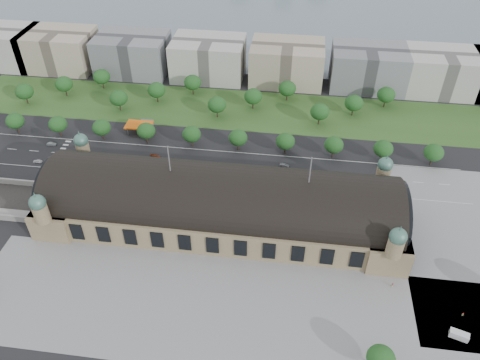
# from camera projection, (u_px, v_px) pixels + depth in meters

# --- Properties ---
(ground) EXTENTS (900.00, 900.00, 0.00)m
(ground) POSITION_uv_depth(u_px,v_px,m) (221.00, 221.00, 200.63)
(ground) COLOR black
(ground) RESTS_ON ground
(station) EXTENTS (150.00, 48.40, 44.30)m
(station) POSITION_uv_depth(u_px,v_px,m) (221.00, 203.00, 194.12)
(station) COLOR #91825A
(station) RESTS_ON ground
(plaza_south) EXTENTS (190.00, 48.00, 0.12)m
(plaza_south) POSITION_uv_depth(u_px,v_px,m) (229.00, 310.00, 165.90)
(plaza_south) COLOR gray
(plaza_south) RESTS_ON ground
(plaza_east) EXTENTS (56.00, 100.00, 0.12)m
(plaza_east) POSITION_uv_depth(u_px,v_px,m) (471.00, 245.00, 190.12)
(plaza_east) COLOR gray
(plaza_east) RESTS_ON ground
(road_slab) EXTENTS (260.00, 26.00, 0.10)m
(road_slab) POSITION_uv_depth(u_px,v_px,m) (194.00, 164.00, 231.80)
(road_slab) COLOR black
(road_slab) RESTS_ON ground
(grass_belt) EXTENTS (300.00, 45.00, 0.10)m
(grass_belt) POSITION_uv_depth(u_px,v_px,m) (222.00, 108.00, 273.43)
(grass_belt) COLOR #2E5221
(grass_belt) RESTS_ON ground
(petrol_station) EXTENTS (14.00, 13.00, 5.05)m
(petrol_station) POSITION_uv_depth(u_px,v_px,m) (143.00, 125.00, 254.30)
(petrol_station) COLOR orange
(petrol_station) RESTS_ON ground
(office_0) EXTENTS (45.00, 32.00, 24.00)m
(office_0) POSITION_uv_depth(u_px,v_px,m) (2.00, 46.00, 312.30)
(office_0) COLOR #B4B2AB
(office_0) RESTS_ON ground
(office_1) EXTENTS (45.00, 32.00, 24.00)m
(office_1) POSITION_uv_depth(u_px,v_px,m) (59.00, 50.00, 308.22)
(office_1) COLOR #B8A791
(office_1) RESTS_ON ground
(office_2) EXTENTS (45.00, 32.00, 24.00)m
(office_2) POSITION_uv_depth(u_px,v_px,m) (133.00, 54.00, 303.11)
(office_2) COLOR gray
(office_2) RESTS_ON ground
(office_3) EXTENTS (45.00, 32.00, 24.00)m
(office_3) POSITION_uv_depth(u_px,v_px,m) (208.00, 58.00, 298.01)
(office_3) COLOR #B4B2AB
(office_3) RESTS_ON ground
(office_4) EXTENTS (45.00, 32.00, 24.00)m
(office_4) POSITION_uv_depth(u_px,v_px,m) (287.00, 63.00, 292.90)
(office_4) COLOR #B8A791
(office_4) RESTS_ON ground
(office_5) EXTENTS (45.00, 32.00, 24.00)m
(office_5) POSITION_uv_depth(u_px,v_px,m) (368.00, 68.00, 287.80)
(office_5) COLOR gray
(office_5) RESTS_ON ground
(office_6) EXTENTS (45.00, 32.00, 24.00)m
(office_6) POSITION_uv_depth(u_px,v_px,m) (444.00, 72.00, 283.20)
(office_6) COLOR #B4B2AB
(office_6) RESTS_ON ground
(tree_row_0) EXTENTS (9.60, 9.60, 11.52)m
(tree_row_0) POSITION_uv_depth(u_px,v_px,m) (15.00, 121.00, 248.79)
(tree_row_0) COLOR #2D2116
(tree_row_0) RESTS_ON ground
(tree_row_1) EXTENTS (9.60, 9.60, 11.52)m
(tree_row_1) POSITION_uv_depth(u_px,v_px,m) (58.00, 124.00, 246.34)
(tree_row_1) COLOR #2D2116
(tree_row_1) RESTS_ON ground
(tree_row_2) EXTENTS (9.60, 9.60, 11.52)m
(tree_row_2) POSITION_uv_depth(u_px,v_px,m) (101.00, 128.00, 243.89)
(tree_row_2) COLOR #2D2116
(tree_row_2) RESTS_ON ground
(tree_row_3) EXTENTS (9.60, 9.60, 11.52)m
(tree_row_3) POSITION_uv_depth(u_px,v_px,m) (146.00, 131.00, 241.44)
(tree_row_3) COLOR #2D2116
(tree_row_3) RESTS_ON ground
(tree_row_4) EXTENTS (9.60, 9.60, 11.52)m
(tree_row_4) POSITION_uv_depth(u_px,v_px,m) (192.00, 134.00, 238.99)
(tree_row_4) COLOR #2D2116
(tree_row_4) RESTS_ON ground
(tree_row_5) EXTENTS (9.60, 9.60, 11.52)m
(tree_row_5) POSITION_uv_depth(u_px,v_px,m) (238.00, 138.00, 236.54)
(tree_row_5) COLOR #2D2116
(tree_row_5) RESTS_ON ground
(tree_row_6) EXTENTS (9.60, 9.60, 11.52)m
(tree_row_6) POSITION_uv_depth(u_px,v_px,m) (285.00, 141.00, 234.09)
(tree_row_6) COLOR #2D2116
(tree_row_6) RESTS_ON ground
(tree_row_7) EXTENTS (9.60, 9.60, 11.52)m
(tree_row_7) POSITION_uv_depth(u_px,v_px,m) (334.00, 145.00, 231.64)
(tree_row_7) COLOR #2D2116
(tree_row_7) RESTS_ON ground
(tree_row_8) EXTENTS (9.60, 9.60, 11.52)m
(tree_row_8) POSITION_uv_depth(u_px,v_px,m) (383.00, 149.00, 229.19)
(tree_row_8) COLOR #2D2116
(tree_row_8) RESTS_ON ground
(tree_row_9) EXTENTS (9.60, 9.60, 11.52)m
(tree_row_9) POSITION_uv_depth(u_px,v_px,m) (434.00, 152.00, 226.74)
(tree_row_9) COLOR #2D2116
(tree_row_9) RESTS_ON ground
(tree_belt_0) EXTENTS (10.40, 10.40, 12.48)m
(tree_belt_0) POSITION_uv_depth(u_px,v_px,m) (24.00, 92.00, 272.41)
(tree_belt_0) COLOR #2D2116
(tree_belt_0) RESTS_ON ground
(tree_belt_1) EXTENTS (10.40, 10.40, 12.48)m
(tree_belt_1) POSITION_uv_depth(u_px,v_px,m) (64.00, 84.00, 279.67)
(tree_belt_1) COLOR #2D2116
(tree_belt_1) RESTS_ON ground
(tree_belt_2) EXTENTS (10.40, 10.40, 12.48)m
(tree_belt_2) POSITION_uv_depth(u_px,v_px,m) (102.00, 77.00, 286.92)
(tree_belt_2) COLOR #2D2116
(tree_belt_2) RESTS_ON ground
(tree_belt_3) EXTENTS (10.40, 10.40, 12.48)m
(tree_belt_3) POSITION_uv_depth(u_px,v_px,m) (118.00, 98.00, 266.59)
(tree_belt_3) COLOR #2D2116
(tree_belt_3) RESTS_ON ground
(tree_belt_4) EXTENTS (10.40, 10.40, 12.48)m
(tree_belt_4) POSITION_uv_depth(u_px,v_px,m) (157.00, 90.00, 273.85)
(tree_belt_4) COLOR #2D2116
(tree_belt_4) RESTS_ON ground
(tree_belt_5) EXTENTS (10.40, 10.40, 12.48)m
(tree_belt_5) POSITION_uv_depth(u_px,v_px,m) (193.00, 82.00, 281.10)
(tree_belt_5) COLOR #2D2116
(tree_belt_5) RESTS_ON ground
(tree_belt_6) EXTENTS (10.40, 10.40, 12.48)m
(tree_belt_6) POSITION_uv_depth(u_px,v_px,m) (217.00, 105.00, 260.77)
(tree_belt_6) COLOR #2D2116
(tree_belt_6) RESTS_ON ground
(tree_belt_7) EXTENTS (10.40, 10.40, 12.48)m
(tree_belt_7) POSITION_uv_depth(u_px,v_px,m) (253.00, 96.00, 268.03)
(tree_belt_7) COLOR #2D2116
(tree_belt_7) RESTS_ON ground
(tree_belt_8) EXTENTS (10.40, 10.40, 12.48)m
(tree_belt_8) POSITION_uv_depth(u_px,v_px,m) (287.00, 88.00, 275.28)
(tree_belt_8) COLOR #2D2116
(tree_belt_8) RESTS_ON ground
(tree_belt_9) EXTENTS (10.40, 10.40, 12.48)m
(tree_belt_9) POSITION_uv_depth(u_px,v_px,m) (320.00, 112.00, 254.95)
(tree_belt_9) COLOR #2D2116
(tree_belt_9) RESTS_ON ground
(tree_belt_10) EXTENTS (10.40, 10.40, 12.48)m
(tree_belt_10) POSITION_uv_depth(u_px,v_px,m) (354.00, 103.00, 262.21)
(tree_belt_10) COLOR #2D2116
(tree_belt_10) RESTS_ON ground
(tree_belt_11) EXTENTS (10.40, 10.40, 12.48)m
(tree_belt_11) POSITION_uv_depth(u_px,v_px,m) (386.00, 95.00, 269.46)
(tree_belt_11) COLOR #2D2116
(tree_belt_11) RESTS_ON ground
(tree_plaza_s) EXTENTS (9.00, 9.00, 10.64)m
(tree_plaza_s) POSITION_uv_depth(u_px,v_px,m) (381.00, 358.00, 144.21)
(tree_plaza_s) COLOR #2D2116
(tree_plaza_s) RESTS_ON ground
(traffic_car_0) EXTENTS (4.53, 1.88, 1.53)m
(traffic_car_0) POSITION_uv_depth(u_px,v_px,m) (38.00, 161.00, 232.37)
(traffic_car_0) COLOR silver
(traffic_car_0) RESTS_ON ground
(traffic_car_1) EXTENTS (4.73, 1.95, 1.53)m
(traffic_car_1) POSITION_uv_depth(u_px,v_px,m) (52.00, 144.00, 243.89)
(traffic_car_1) COLOR #919599
(traffic_car_1) RESTS_ON ground
(traffic_car_2) EXTENTS (5.85, 3.04, 1.57)m
(traffic_car_2) POSITION_uv_depth(u_px,v_px,m) (116.00, 166.00, 229.10)
(traffic_car_2) COLOR black
(traffic_car_2) RESTS_ON ground
(traffic_car_3) EXTENTS (5.31, 2.71, 1.47)m
(traffic_car_3) POSITION_uv_depth(u_px,v_px,m) (156.00, 156.00, 235.63)
(traffic_car_3) COLOR maroon
(traffic_car_3) RESTS_ON ground
(traffic_car_4) EXTENTS (4.59, 2.05, 1.53)m
(traffic_car_4) POSITION_uv_depth(u_px,v_px,m) (261.00, 177.00, 222.97)
(traffic_car_4) COLOR #192247
(traffic_car_4) RESTS_ON ground
(traffic_car_5) EXTENTS (4.89, 2.26, 1.55)m
(traffic_car_5) POSITION_uv_depth(u_px,v_px,m) (284.00, 165.00, 229.73)
(traffic_car_5) COLOR #5C5E64
(traffic_car_5) RESTS_ON ground
(traffic_car_6) EXTENTS (5.14, 2.60, 1.39)m
(traffic_car_6) POSITION_uv_depth(u_px,v_px,m) (383.00, 185.00, 218.32)
(traffic_car_6) COLOR white
(traffic_car_6) RESTS_ON ground
(parked_car_0) EXTENTS (4.79, 4.14, 1.56)m
(parked_car_0) POSITION_uv_depth(u_px,v_px,m) (86.00, 174.00, 224.16)
(parked_car_0) COLOR black
(parked_car_0) RESTS_ON ground
(parked_car_1) EXTENTS (5.13, 4.51, 1.32)m
(parked_car_1) POSITION_uv_depth(u_px,v_px,m) (127.00, 180.00, 221.29)
(parked_car_1) COLOR maroon
(parked_car_1) RESTS_ON ground
(parked_car_2) EXTENTS (5.73, 3.93, 1.54)m
(parked_car_2) POSITION_uv_depth(u_px,v_px,m) (91.00, 172.00, 225.84)
(parked_car_2) COLOR #171941
(parked_car_2) RESTS_ON ground
(parked_car_3) EXTENTS (4.36, 3.41, 1.39)m
(parked_car_3) POSITION_uv_depth(u_px,v_px,m) (156.00, 182.00, 219.84)
(parked_car_3) COLOR #53555A
(parked_car_3) RESTS_ON ground
(parked_car_4) EXTENTS (4.54, 3.71, 1.46)m
(parked_car_4) POSITION_uv_depth(u_px,v_px,m) (146.00, 180.00, 221.05)
(parked_car_4) COLOR silver
(parked_car_4) RESTS_ON ground
(parked_car_5) EXTENTS (6.20, 5.39, 1.59)m
(parked_car_5) POSITION_uv_depth(u_px,v_px,m) (159.00, 178.00, 222.04)
(parked_car_5) COLOR gray
(parked_car_5) RESTS_ON ground
(parked_car_6) EXTENTS (6.14, 4.50, 1.65)m
(parked_car_6) POSITION_uv_depth(u_px,v_px,m) (165.00, 181.00, 220.34)
(parked_car_6) COLOR black
(parked_car_6) RESTS_ON ground
(bus_west) EXTENTS (12.26, 3.58, 3.37)m
(bus_west) POSITION_uv_depth(u_px,v_px,m) (238.00, 179.00, 219.90)
(bus_west) COLOR #AF431C
(bus_west) RESTS_ON ground
(bus_mid) EXTENTS (13.21, 3.71, 3.64)m
(bus_mid) POSITION_uv_depth(u_px,v_px,m) (219.00, 171.00, 224.67)
(bus_mid) COLOR beige
(bus_mid) RESTS_ON ground
(bus_east) EXTENTS (12.19, 3.68, 3.35)m
(bus_east) POSITION_uv_depth(u_px,v_px,m) (269.00, 177.00, 221.47)
(bus_east) COLOR silver
(bus_east) RESTS_ON ground
(van_east) EXTENTS (6.64, 4.22, 2.68)m
(van_east) POSITION_uv_depth(u_px,v_px,m) (458.00, 335.00, 156.73)
(van_east) COLOR silver
(van_east) RESTS_ON ground
(pedestrian_0) EXTENTS (0.97, 0.57, 1.95)m
(pedestrian_0) POSITION_uv_depth(u_px,v_px,m) (392.00, 285.00, 173.03)
(pedestrian_0) COLOR gray
(pedestrian_0) RESTS_ON ground
(pedestrian_5) EXTENTS (0.73, 0.88, 1.56)m
(pedestrian_5) POSITION_uv_depth(u_px,v_px,m) (463.00, 314.00, 163.57)
(pedestrian_5) COLOR gray
(pedestrian_5) RESTS_ON ground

